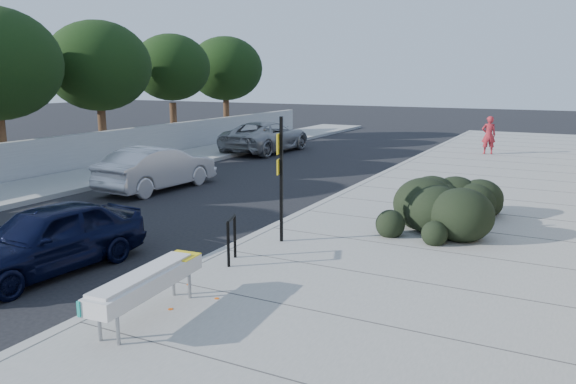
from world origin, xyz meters
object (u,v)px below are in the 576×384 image
Objects in this scene: pedestrian at (489,135)px; bench at (147,282)px; bike_rack at (232,235)px; sedan_navy at (48,238)px; sign_post at (281,172)px; wagon_silver at (158,168)px; suv_silver at (266,137)px.

bench is at bearing 65.51° from pedestrian.
bike_rack is 3.57m from sedan_navy.
sign_post reaches higher than wagon_silver.
bike_rack is 2.00m from sign_post.
sedan_navy is (-3.28, -3.48, -1.04)m from sign_post.
bike_rack is 18.97m from pedestrian.
wagon_silver is 0.80× the size of suv_silver.
sedan_navy is at bearing 107.25° from suv_silver.
bench is at bearing -11.73° from sedan_navy.
pedestrian is (1.94, 17.14, -0.67)m from sign_post.
wagon_silver is 15.87m from pedestrian.
sign_post is (-0.12, 4.50, 1.00)m from bench.
bench is at bearing -101.64° from sign_post.
suv_silver is at bearing -2.26° from pedestrian.
bike_rack is 17.62m from suv_silver.
pedestrian is (8.73, 13.25, 0.31)m from wagon_silver.
suv_silver is (-1.50, 10.04, 0.04)m from wagon_silver.
sedan_navy is (-3.40, 1.02, -0.04)m from bench.
bench is 2.64× the size of bike_rack.
sign_post is 0.62× the size of wagon_silver.
pedestrian is at bearing 80.76° from sedan_navy.
wagon_silver is 10.15m from suv_silver.
wagon_silver is at bearing 124.75° from bench.
wagon_silver reaches higher than sedan_navy.
sedan_navy is at bearing 56.10° from pedestrian.
bench is at bearing -103.88° from bike_rack.
pedestrian reaches higher than bench.
suv_silver is at bearing 97.31° from bike_rack.
pedestrian reaches higher than bike_rack.
sign_post is 4.89m from sedan_navy.
bench is 0.61× the size of sedan_navy.
sign_post is 0.70× the size of sedan_navy.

